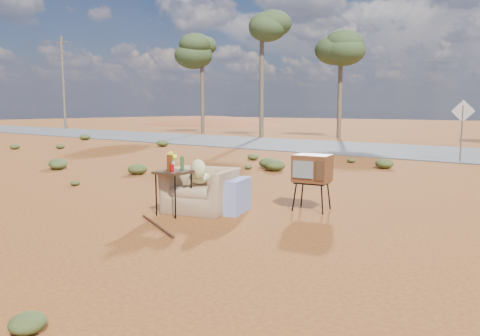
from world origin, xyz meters
The scene contains 13 objects.
ground centered at (0.00, 0.00, 0.00)m, with size 140.00×140.00×0.00m, color #98531E.
highway centered at (0.00, 15.00, 0.02)m, with size 140.00×7.00×0.04m, color #565659.
dirt_mound centered at (-30.00, 34.00, 0.00)m, with size 26.00×18.00×2.00m, color #9F4726.
armchair centered at (-0.40, 0.61, 0.50)m, with size 1.57×1.28×1.07m.
tv_unit centered at (1.14, 1.86, 0.78)m, with size 0.74×0.63×1.06m.
side_table centered at (-0.70, 0.04, 0.83)m, with size 0.60×0.60×1.12m.
rusty_bar centered at (-0.25, -0.77, 0.02)m, with size 0.04×0.04×1.59m, color #4C2414.
road_sign centered at (1.50, 12.00, 1.50)m, with size 0.78×0.06×2.19m.
eucalyptus_far_left centered at (-18.00, 20.00, 5.94)m, with size 3.20×3.20×7.10m.
eucalyptus_left centered at (-12.00, 19.00, 6.92)m, with size 3.20×3.20×8.10m.
eucalyptus_near_left centered at (-8.00, 22.00, 5.45)m, with size 3.20×3.20×6.60m.
utility_pole_west centered at (-32.00, 17.50, 4.15)m, with size 1.40×0.20×8.00m.
scrub_patch centered at (-0.82, 4.41, 0.14)m, with size 17.49×8.07×0.33m.
Camera 1 is at (5.35, -5.84, 1.93)m, focal length 35.00 mm.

